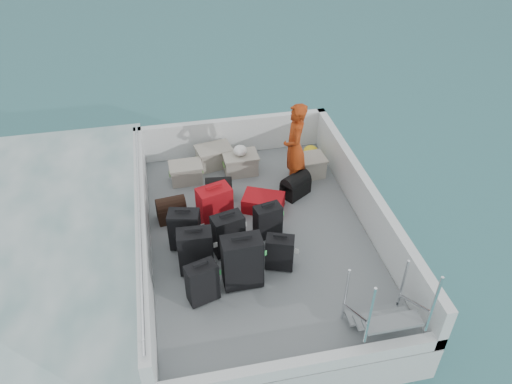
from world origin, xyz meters
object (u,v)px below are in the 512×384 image
suitcase_4 (228,234)px  crate_1 (214,157)px  suitcase_7 (268,222)px  crate_0 (186,173)px  suitcase_5 (215,207)px  suitcase_1 (196,252)px  suitcase_2 (185,230)px  passenger (295,148)px  crate_3 (307,167)px  suitcase_0 (202,283)px  suitcase_3 (242,262)px  crate_2 (241,164)px  suitcase_6 (280,253)px  suitcase_8 (263,203)px

suitcase_4 → crate_1: 2.30m
suitcase_7 → crate_0: suitcase_7 is taller
suitcase_4 → suitcase_5: 0.65m
suitcase_1 → crate_0: size_ratio=1.34×
suitcase_2 → passenger: size_ratio=0.41×
suitcase_1 → suitcase_5: 1.01m
suitcase_7 → suitcase_4: bearing=-173.1°
suitcase_7 → crate_3: bearing=41.9°
suitcase_0 → suitcase_3: (0.57, 0.18, 0.09)m
crate_2 → suitcase_2: bearing=-123.4°
crate_1 → crate_2: size_ratio=1.02×
suitcase_3 → suitcase_6: 0.62m
suitcase_1 → suitcase_3: size_ratio=0.88×
suitcase_0 → passenger: bearing=33.8°
crate_3 → suitcase_7: bearing=-126.4°
suitcase_1 → suitcase_8: suitcase_1 is taller
suitcase_4 → suitcase_6: (0.66, -0.47, -0.06)m
suitcase_0 → suitcase_6: (1.14, 0.38, -0.04)m
suitcase_0 → passenger: size_ratio=0.40×
suitcase_3 → crate_2: suitcase_3 is taller
crate_3 → suitcase_2: bearing=-148.4°
crate_2 → passenger: bearing=-35.9°
suitcase_6 → crate_3: 2.36m
suitcase_2 → suitcase_5: bearing=52.3°
suitcase_6 → crate_2: size_ratio=0.95×
suitcase_2 → suitcase_4: 0.65m
suitcase_1 → suitcase_6: suitcase_1 is taller
suitcase_2 → crate_2: 2.09m
suitcase_6 → crate_3: bearing=83.2°
suitcase_4 → crate_2: bearing=60.5°
suitcase_5 → crate_0: (-0.34, 1.26, -0.19)m
suitcase_8 → crate_1: crate_1 is taller
suitcase_0 → suitcase_8: suitcase_0 is taller
suitcase_7 → suitcase_3: bearing=-133.7°
suitcase_5 → passenger: (1.46, 0.74, 0.44)m
suitcase_3 → suitcase_5: size_ratio=1.16×
suitcase_0 → suitcase_2: bearing=80.0°
suitcase_2 → crate_0: suitcase_2 is taller
passenger → suitcase_3: bearing=-20.6°
suitcase_7 → crate_2: suitcase_7 is taller
suitcase_3 → crate_3: suitcase_3 is taller
suitcase_1 → suitcase_4: bearing=32.9°
suitcase_4 → crate_2: size_ratio=1.15×
crate_0 → suitcase_3: bearing=-78.3°
suitcase_4 → suitcase_8: (0.72, 0.87, -0.20)m
suitcase_4 → crate_2: 2.05m
suitcase_7 → crate_3: 1.78m
suitcase_3 → crate_0: suitcase_3 is taller
suitcase_3 → suitcase_5: (-0.19, 1.31, -0.06)m
suitcase_0 → suitcase_1: 0.57m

